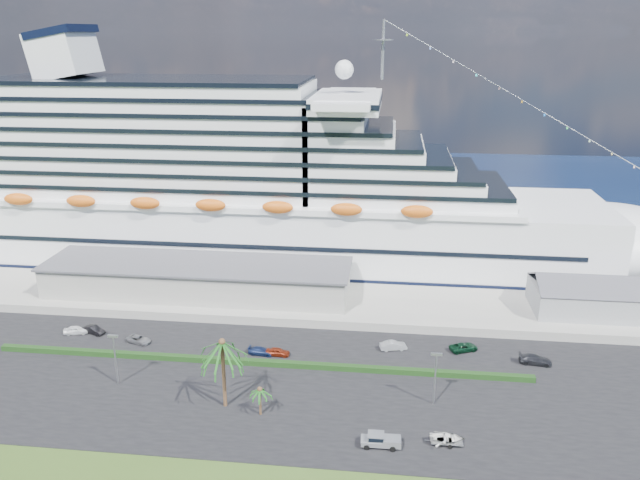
# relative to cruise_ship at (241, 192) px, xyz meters

# --- Properties ---
(ground) EXTENTS (420.00, 420.00, 0.00)m
(ground) POSITION_rel_cruise_ship_xyz_m (21.53, -64.00, -16.69)
(ground) COLOR #334E1A
(ground) RESTS_ON ground
(asphalt_lot) EXTENTS (140.00, 38.00, 0.12)m
(asphalt_lot) POSITION_rel_cruise_ship_xyz_m (21.53, -53.00, -16.63)
(asphalt_lot) COLOR black
(asphalt_lot) RESTS_ON ground
(wharf) EXTENTS (240.00, 20.00, 1.80)m
(wharf) POSITION_rel_cruise_ship_xyz_m (21.53, -24.00, -15.79)
(wharf) COLOR gray
(wharf) RESTS_ON ground
(water) EXTENTS (420.00, 160.00, 0.02)m
(water) POSITION_rel_cruise_ship_xyz_m (21.53, 66.00, -16.68)
(water) COLOR black
(water) RESTS_ON ground
(cruise_ship) EXTENTS (191.00, 38.00, 54.00)m
(cruise_ship) POSITION_rel_cruise_ship_xyz_m (0.00, 0.00, 0.00)
(cruise_ship) COLOR silver
(cruise_ship) RESTS_ON ground
(terminal_building) EXTENTS (61.00, 15.00, 6.30)m
(terminal_building) POSITION_rel_cruise_ship_xyz_m (-3.47, -24.00, -11.68)
(terminal_building) COLOR gray
(terminal_building) RESTS_ON wharf
(port_shed) EXTENTS (24.00, 12.31, 7.37)m
(port_shed) POSITION_rel_cruise_ship_xyz_m (73.53, -24.00, -12.30)
(port_shed) COLOR gray
(port_shed) RESTS_ON wharf
(hedge) EXTENTS (88.00, 1.10, 0.90)m
(hedge) POSITION_rel_cruise_ship_xyz_m (13.53, -48.00, -16.12)
(hedge) COLOR black
(hedge) RESTS_ON asphalt_lot
(lamp_post_left) EXTENTS (1.60, 0.35, 8.27)m
(lamp_post_left) POSITION_rel_cruise_ship_xyz_m (-6.47, -56.00, -11.35)
(lamp_post_left) COLOR gray
(lamp_post_left) RESTS_ON asphalt_lot
(lamp_post_right) EXTENTS (1.60, 0.35, 8.27)m
(lamp_post_right) POSITION_rel_cruise_ship_xyz_m (41.53, -56.00, -11.35)
(lamp_post_right) COLOR gray
(lamp_post_right) RESTS_ON asphalt_lot
(palm_tall) EXTENTS (8.82, 8.82, 11.13)m
(palm_tall) POSITION_rel_cruise_ship_xyz_m (11.53, -60.00, -7.49)
(palm_tall) COLOR #47301E
(palm_tall) RESTS_ON ground
(palm_short) EXTENTS (3.53, 3.53, 4.56)m
(palm_short) POSITION_rel_cruise_ship_xyz_m (17.03, -61.50, -13.03)
(palm_short) COLOR #47301E
(palm_short) RESTS_ON ground
(parked_car_0) EXTENTS (4.58, 2.76, 1.46)m
(parked_car_0) POSITION_rel_cruise_ship_xyz_m (-20.93, -40.92, -15.85)
(parked_car_0) COLOR white
(parked_car_0) RESTS_ON asphalt_lot
(parked_car_1) EXTENTS (4.61, 2.99, 1.44)m
(parked_car_1) POSITION_rel_cruise_ship_xyz_m (-17.79, -40.47, -15.86)
(parked_car_1) COLOR black
(parked_car_1) RESTS_ON asphalt_lot
(parked_car_2) EXTENTS (4.84, 3.30, 1.23)m
(parked_car_2) POSITION_rel_cruise_ship_xyz_m (-8.47, -42.90, -15.96)
(parked_car_2) COLOR gray
(parked_car_2) RESTS_ON asphalt_lot
(parked_car_3) EXTENTS (4.44, 2.13, 1.25)m
(parked_car_3) POSITION_rel_cruise_ship_xyz_m (13.56, -44.53, -15.95)
(parked_car_3) COLOR #16244E
(parked_car_3) RESTS_ON asphalt_lot
(parked_car_4) EXTENTS (4.05, 1.80, 1.36)m
(parked_car_4) POSITION_rel_cruise_ship_xyz_m (16.45, -44.55, -15.90)
(parked_car_4) COLOR maroon
(parked_car_4) RESTS_ON asphalt_lot
(parked_car_5) EXTENTS (4.80, 2.64, 1.50)m
(parked_car_5) POSITION_rel_cruise_ship_xyz_m (35.62, -40.27, -15.82)
(parked_car_5) COLOR #9FA3A6
(parked_car_5) RESTS_ON asphalt_lot
(parked_car_6) EXTENTS (5.32, 3.93, 1.34)m
(parked_car_6) POSITION_rel_cruise_ship_xyz_m (47.49, -39.29, -15.90)
(parked_car_6) COLOR black
(parked_car_6) RESTS_ON asphalt_lot
(parked_car_7) EXTENTS (5.46, 2.71, 1.53)m
(parked_car_7) POSITION_rel_cruise_ship_xyz_m (58.65, -42.39, -15.81)
(parked_car_7) COLOR #232429
(parked_car_7) RESTS_ON asphalt_lot
(pickup_truck) EXTENTS (5.28, 2.11, 1.85)m
(pickup_truck) POSITION_rel_cruise_ship_xyz_m (34.05, -66.77, -15.56)
(pickup_truck) COLOR black
(pickup_truck) RESTS_ON asphalt_lot
(boat_trailer) EXTENTS (5.19, 3.30, 1.50)m
(boat_trailer) POSITION_rel_cruise_ship_xyz_m (42.73, -65.45, -15.58)
(boat_trailer) COLOR gray
(boat_trailer) RESTS_ON asphalt_lot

